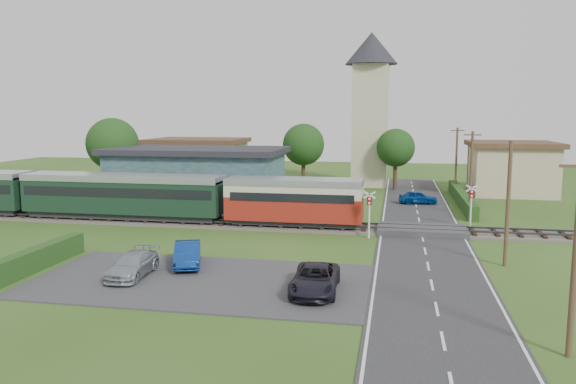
% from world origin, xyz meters
% --- Properties ---
extents(ground, '(120.00, 120.00, 0.00)m').
position_xyz_m(ground, '(0.00, 0.00, 0.00)').
color(ground, '#2D4C19').
extents(railway_track, '(76.00, 3.20, 0.49)m').
position_xyz_m(railway_track, '(0.00, 2.00, 0.11)').
color(railway_track, '#4C443D').
rests_on(railway_track, ground).
extents(road, '(6.00, 70.00, 0.05)m').
position_xyz_m(road, '(10.00, 0.00, 0.03)').
color(road, '#28282B').
rests_on(road, ground).
extents(car_park, '(17.00, 9.00, 0.08)m').
position_xyz_m(car_park, '(-1.50, -12.00, 0.04)').
color(car_park, '#333335').
rests_on(car_park, ground).
extents(crossing_deck, '(6.20, 3.40, 0.45)m').
position_xyz_m(crossing_deck, '(10.00, 2.00, 0.23)').
color(crossing_deck, '#333335').
rests_on(crossing_deck, ground).
extents(platform, '(30.00, 3.00, 0.45)m').
position_xyz_m(platform, '(-10.00, 5.20, 0.23)').
color(platform, gray).
rests_on(platform, ground).
extents(equipment_hut, '(2.30, 2.30, 2.55)m').
position_xyz_m(equipment_hut, '(-18.00, 5.20, 1.75)').
color(equipment_hut, '#BEB792').
rests_on(equipment_hut, platform).
extents(station_building, '(16.00, 9.00, 5.30)m').
position_xyz_m(station_building, '(-10.00, 10.99, 2.69)').
color(station_building, '#1F4042').
rests_on(station_building, ground).
extents(train, '(43.20, 2.90, 3.40)m').
position_xyz_m(train, '(-15.97, 2.00, 2.18)').
color(train, '#232328').
rests_on(train, ground).
extents(church_tower, '(6.00, 6.00, 17.60)m').
position_xyz_m(church_tower, '(5.00, 28.00, 10.23)').
color(church_tower, '#BEB792').
rests_on(church_tower, ground).
extents(house_west, '(10.80, 8.80, 5.50)m').
position_xyz_m(house_west, '(-15.00, 25.00, 2.79)').
color(house_west, tan).
rests_on(house_west, ground).
extents(house_east, '(8.80, 8.80, 5.50)m').
position_xyz_m(house_east, '(20.00, 24.00, 2.80)').
color(house_east, tan).
rests_on(house_east, ground).
extents(hedge_carpark, '(0.80, 9.00, 1.20)m').
position_xyz_m(hedge_carpark, '(-11.00, -12.00, 0.60)').
color(hedge_carpark, '#193814').
rests_on(hedge_carpark, ground).
extents(hedge_roadside, '(0.80, 18.00, 1.20)m').
position_xyz_m(hedge_roadside, '(14.20, 16.00, 0.60)').
color(hedge_roadside, '#193814').
rests_on(hedge_roadside, ground).
extents(hedge_station, '(22.00, 0.80, 1.30)m').
position_xyz_m(hedge_station, '(-10.00, 15.50, 0.65)').
color(hedge_station, '#193814').
rests_on(hedge_station, ground).
extents(tree_a, '(5.20, 5.20, 8.00)m').
position_xyz_m(tree_a, '(-20.00, 14.00, 5.38)').
color(tree_a, '#332316').
rests_on(tree_a, ground).
extents(tree_b, '(4.60, 4.60, 7.34)m').
position_xyz_m(tree_b, '(-2.00, 23.00, 5.02)').
color(tree_b, '#332316').
rests_on(tree_b, ground).
extents(tree_c, '(4.20, 4.20, 6.78)m').
position_xyz_m(tree_c, '(8.00, 25.00, 4.65)').
color(tree_c, '#332316').
rests_on(tree_c, ground).
extents(utility_pole_a, '(1.40, 0.22, 7.00)m').
position_xyz_m(utility_pole_a, '(14.20, -18.00, 3.63)').
color(utility_pole_a, '#473321').
rests_on(utility_pole_a, ground).
extents(utility_pole_b, '(1.40, 0.22, 7.00)m').
position_xyz_m(utility_pole_b, '(14.20, -6.00, 3.63)').
color(utility_pole_b, '#473321').
rests_on(utility_pole_b, ground).
extents(utility_pole_c, '(1.40, 0.22, 7.00)m').
position_xyz_m(utility_pole_c, '(14.20, 10.00, 3.63)').
color(utility_pole_c, '#473321').
rests_on(utility_pole_c, ground).
extents(utility_pole_d, '(1.40, 0.22, 7.00)m').
position_xyz_m(utility_pole_d, '(14.20, 22.00, 3.63)').
color(utility_pole_d, '#473321').
rests_on(utility_pole_d, ground).
extents(crossing_signal_near, '(0.84, 0.28, 3.28)m').
position_xyz_m(crossing_signal_near, '(6.40, -0.41, 2.14)').
color(crossing_signal_near, silver).
rests_on(crossing_signal_near, ground).
extents(crossing_signal_far, '(0.84, 0.28, 3.28)m').
position_xyz_m(crossing_signal_far, '(13.60, 4.39, 2.14)').
color(crossing_signal_far, silver).
rests_on(crossing_signal_far, ground).
extents(streetlamp_west, '(0.30, 0.30, 5.15)m').
position_xyz_m(streetlamp_west, '(-22.00, 20.00, 3.04)').
color(streetlamp_west, '#3F3F47').
rests_on(streetlamp_west, ground).
extents(streetlamp_east, '(0.30, 0.30, 5.15)m').
position_xyz_m(streetlamp_east, '(16.00, 27.00, 3.04)').
color(streetlamp_east, '#3F3F47').
rests_on(streetlamp_east, ground).
extents(car_on_road, '(3.69, 1.88, 1.20)m').
position_xyz_m(car_on_road, '(10.20, 15.09, 0.65)').
color(car_on_road, navy).
rests_on(car_on_road, road).
extents(car_park_blue, '(2.57, 4.16, 1.30)m').
position_xyz_m(car_park_blue, '(-3.12, -9.50, 0.73)').
color(car_park_blue, navy).
rests_on(car_park_blue, car_park).
extents(car_park_silver, '(1.86, 4.22, 1.20)m').
position_xyz_m(car_park_silver, '(-5.15, -12.01, 0.68)').
color(car_park_silver, '#8F99A2').
rests_on(car_park_silver, car_park).
extents(car_park_dark, '(2.26, 4.64, 1.27)m').
position_xyz_m(car_park_dark, '(4.50, -12.82, 0.72)').
color(car_park_dark, black).
rests_on(car_park_dark, car_park).
extents(pedestrian_near, '(0.64, 0.54, 1.48)m').
position_xyz_m(pedestrian_near, '(-3.43, 4.51, 1.19)').
color(pedestrian_near, gray).
rests_on(pedestrian_near, platform).
extents(pedestrian_far, '(0.83, 0.98, 1.76)m').
position_xyz_m(pedestrian_far, '(-14.49, 4.97, 1.33)').
color(pedestrian_far, gray).
rests_on(pedestrian_far, platform).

